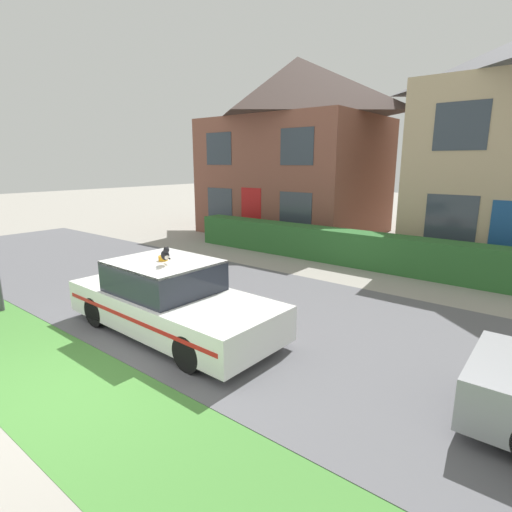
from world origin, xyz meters
name	(u,v)px	position (x,y,z in m)	size (l,w,h in m)	color
ground_plane	(65,393)	(0.00, 0.00, 0.00)	(80.00, 80.00, 0.00)	gray
road_strip	(248,311)	(0.00, 3.95, 0.01)	(28.00, 5.91, 0.01)	#5B5B60
lawn_verge	(70,390)	(0.00, 0.08, 0.00)	(28.00, 1.83, 0.01)	#478438
garden_hedge	(341,247)	(-0.41, 9.04, 0.52)	(11.38, 0.81, 1.04)	#2D662D
police_car	(170,300)	(-0.46, 2.27, 0.62)	(4.35, 1.84, 1.42)	black
cat	(165,254)	(-0.31, 2.09, 1.54)	(0.26, 0.24, 0.26)	black
house_left	(296,146)	(-4.85, 13.10, 3.79)	(7.34, 6.02, 7.41)	brown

